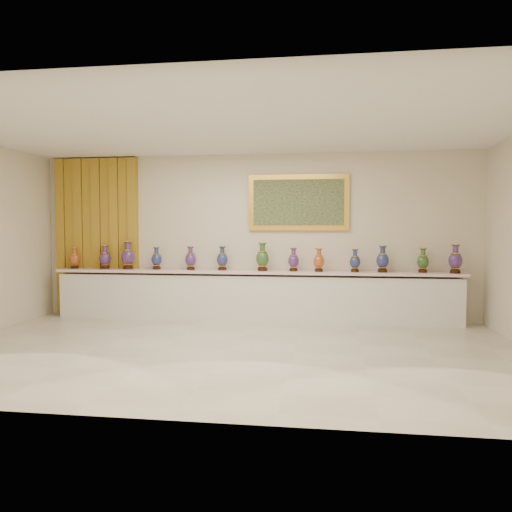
{
  "coord_description": "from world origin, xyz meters",
  "views": [
    {
      "loc": [
        1.32,
        -6.53,
        1.63
      ],
      "look_at": [
        0.14,
        1.7,
        1.19
      ],
      "focal_mm": 35.0,
      "sensor_mm": 36.0,
      "label": 1
    }
  ],
  "objects": [
    {
      "name": "vase_6",
      "position": [
        0.18,
        2.24,
        1.13
      ],
      "size": [
        0.28,
        0.28,
        0.5
      ],
      "rotation": [
        0.0,
        0.0,
        -0.21
      ],
      "color": "black",
      "rests_on": "counter"
    },
    {
      "name": "vase_2",
      "position": [
        -2.35,
        2.28,
        1.13
      ],
      "size": [
        0.27,
        0.27,
        0.52
      ],
      "rotation": [
        0.0,
        0.0,
        0.11
      ],
      "color": "black",
      "rests_on": "counter"
    },
    {
      "name": "vase_1",
      "position": [
        -2.8,
        2.28,
        1.1
      ],
      "size": [
        0.21,
        0.21,
        0.44
      ],
      "rotation": [
        0.0,
        0.0,
        -0.04
      ],
      "color": "black",
      "rests_on": "counter"
    },
    {
      "name": "counter",
      "position": [
        0.0,
        2.27,
        0.44
      ],
      "size": [
        7.28,
        0.48,
        0.9
      ],
      "color": "white",
      "rests_on": "ground"
    },
    {
      "name": "vase_8",
      "position": [
        1.17,
        2.21,
        1.08
      ],
      "size": [
        0.2,
        0.2,
        0.41
      ],
      "rotation": [
        0.0,
        0.0,
        0.05
      ],
      "color": "black",
      "rests_on": "counter"
    },
    {
      "name": "vase_9",
      "position": [
        1.79,
        2.23,
        1.08
      ],
      "size": [
        0.24,
        0.24,
        0.4
      ],
      "rotation": [
        0.0,
        0.0,
        0.39
      ],
      "color": "black",
      "rests_on": "counter"
    },
    {
      "name": "label_card",
      "position": [
        -1.18,
        2.13,
        0.9
      ],
      "size": [
        0.1,
        0.06,
        0.0
      ],
      "primitive_type": "cube",
      "color": "white",
      "rests_on": "counter"
    },
    {
      "name": "vase_5",
      "position": [
        -0.56,
        2.28,
        1.1
      ],
      "size": [
        0.26,
        0.26,
        0.44
      ],
      "rotation": [
        0.0,
        0.0,
        -0.34
      ],
      "color": "black",
      "rests_on": "counter"
    },
    {
      "name": "vase_12",
      "position": [
        3.45,
        2.21,
        1.12
      ],
      "size": [
        0.3,
        0.3,
        0.49
      ],
      "rotation": [
        0.0,
        0.0,
        0.4
      ],
      "color": "black",
      "rests_on": "counter"
    },
    {
      "name": "vase_10",
      "position": [
        2.26,
        2.25,
        1.11
      ],
      "size": [
        0.27,
        0.27,
        0.46
      ],
      "rotation": [
        0.0,
        0.0,
        0.36
      ],
      "color": "black",
      "rests_on": "counter"
    },
    {
      "name": "vase_7",
      "position": [
        0.73,
        2.25,
        1.09
      ],
      "size": [
        0.25,
        0.25,
        0.41
      ],
      "rotation": [
        0.0,
        0.0,
        -0.37
      ],
      "color": "black",
      "rests_on": "counter"
    },
    {
      "name": "vase_3",
      "position": [
        -1.8,
        2.29,
        1.09
      ],
      "size": [
        0.2,
        0.2,
        0.42
      ],
      "rotation": [
        0.0,
        0.0,
        -0.02
      ],
      "color": "black",
      "rests_on": "counter"
    },
    {
      "name": "room",
      "position": [
        -2.42,
        2.44,
        1.6
      ],
      "size": [
        8.0,
        8.0,
        8.0
      ],
      "color": "beige",
      "rests_on": "ground"
    },
    {
      "name": "vase_0",
      "position": [
        -3.4,
        2.27,
        1.08
      ],
      "size": [
        0.2,
        0.2,
        0.4
      ],
      "rotation": [
        0.0,
        0.0,
        -0.07
      ],
      "color": "black",
      "rests_on": "counter"
    },
    {
      "name": "ground",
      "position": [
        0.0,
        0.0,
        0.0
      ],
      "size": [
        8.0,
        8.0,
        0.0
      ],
      "primitive_type": "plane",
      "color": "beige",
      "rests_on": "ground"
    },
    {
      "name": "vase_11",
      "position": [
        2.94,
        2.28,
        1.09
      ],
      "size": [
        0.2,
        0.2,
        0.42
      ],
      "rotation": [
        0.0,
        0.0,
        0.02
      ],
      "color": "black",
      "rests_on": "counter"
    },
    {
      "name": "vase_4",
      "position": [
        -1.14,
        2.25,
        1.09
      ],
      "size": [
        0.23,
        0.23,
        0.43
      ],
      "rotation": [
        0.0,
        0.0,
        0.14
      ],
      "color": "black",
      "rests_on": "counter"
    }
  ]
}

